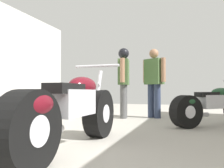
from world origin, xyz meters
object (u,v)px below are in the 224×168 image
at_px(motorcycle_maroon_cruiser, 71,111).
at_px(motorcycle_black_naked, 212,106).
at_px(mechanic_with_helmet, 124,76).
at_px(mechanic_in_blue, 154,79).

xyz_separation_m(motorcycle_maroon_cruiser, motorcycle_black_naked, (1.68, 2.45, -0.06)).
relative_size(motorcycle_maroon_cruiser, motorcycle_black_naked, 1.39).
bearing_deg(motorcycle_black_naked, mechanic_with_helmet, 158.87).
height_order(motorcycle_maroon_cruiser, mechanic_with_helmet, mechanic_with_helmet).
bearing_deg(motorcycle_maroon_cruiser, motorcycle_black_naked, 55.62).
relative_size(motorcycle_black_naked, mechanic_with_helmet, 0.92).
height_order(motorcycle_maroon_cruiser, mechanic_in_blue, mechanic_in_blue).
bearing_deg(motorcycle_maroon_cruiser, mechanic_in_blue, 82.58).
height_order(motorcycle_maroon_cruiser, motorcycle_black_naked, motorcycle_maroon_cruiser).
bearing_deg(mechanic_with_helmet, motorcycle_black_naked, -21.13).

